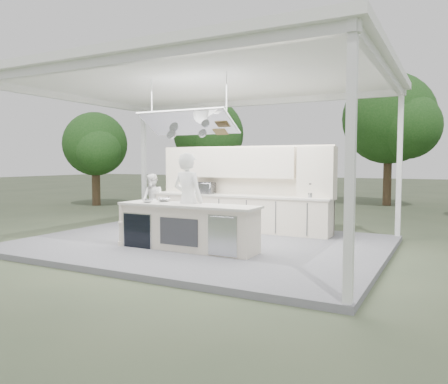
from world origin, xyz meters
The scene contains 12 objects.
ground centered at (0.00, 0.00, 0.00)m, with size 90.00×90.00×0.00m, color #474F36.
stage_deck centered at (0.00, 0.00, 0.06)m, with size 8.00×6.00×0.12m, color slate.
tent centered at (0.00, -0.01, 3.71)m, with size 8.20×6.20×3.86m.
demo_island centered at (0.18, -0.91, 0.60)m, with size 3.10×0.79×0.95m.
back_counter centered at (0.00, 1.90, 0.60)m, with size 5.08×0.72×0.95m.
back_wall_unit centered at (0.44, 2.11, 1.57)m, with size 5.05×0.48×2.25m.
tree_cluster centered at (-0.16, 9.77, 3.29)m, with size 19.55×9.40×5.85m.
head_chef centered at (0.08, -0.70, 1.13)m, with size 0.74×0.48×2.02m, color white.
sous_chef centered at (-2.56, 1.55, 0.86)m, with size 0.72×0.56×1.49m, color white.
toaster_oven centered at (-0.98, 1.80, 1.22)m, with size 0.56×0.38×0.31m, color silver.
bowl_large centered at (-0.58, -0.65, 1.10)m, with size 0.28×0.28×0.07m, color #AEB0B5.
bowl_small centered at (-0.74, -1.03, 1.11)m, with size 0.22×0.22×0.07m, color #ADB0B4.
Camera 1 is at (5.04, -8.54, 1.95)m, focal length 35.00 mm.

